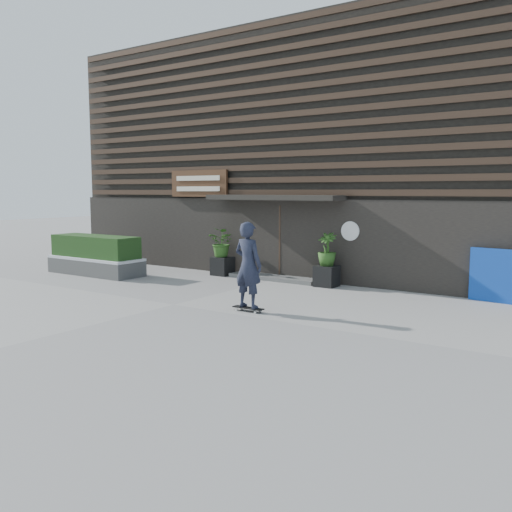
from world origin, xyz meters
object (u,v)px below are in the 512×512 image
Objects in this scene: planter_pot_left at (223,266)px; blue_tarp at (499,276)px; skateboarder at (248,265)px; raised_bed at (96,267)px; planter_pot_right at (327,276)px.

planter_pot_left is 8.39m from blue_tarp.
blue_tarp is at bearing 43.46° from skateboarder.
raised_bed is (-3.63, -2.19, -0.05)m from planter_pot_left.
planter_pot_left reaches higher than raised_bed.
raised_bed is at bearing -163.60° from planter_pot_right.
planter_pot_left is 5.60m from skateboarder.
planter_pot_left is 0.42× the size of blue_tarp.
raised_bed is 1.70× the size of skateboarder.
skateboarder is (-4.54, -4.30, 0.41)m from blue_tarp.
planter_pot_right is 4.60m from blue_tarp.
skateboarder reaches higher than blue_tarp.
planter_pot_left is at bearing -171.26° from blue_tarp.
planter_pot_right is at bearing -169.56° from blue_tarp.
skateboarder reaches higher than raised_bed.
planter_pot_right is 7.74m from raised_bed.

